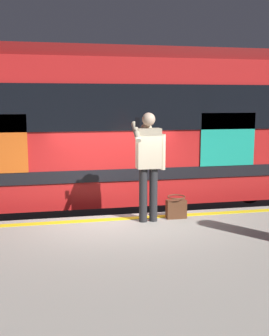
{
  "coord_description": "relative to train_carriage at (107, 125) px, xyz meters",
  "views": [
    {
      "loc": [
        1.27,
        7.23,
        3.07
      ],
      "look_at": [
        -0.19,
        0.3,
        1.92
      ],
      "focal_mm": 44.35,
      "sensor_mm": 36.0,
      "label": 1
    }
  ],
  "objects": [
    {
      "name": "ground_plane",
      "position": [
        0.08,
        2.26,
        -2.53
      ],
      "size": [
        26.47,
        26.47,
        0.0
      ],
      "primitive_type": "plane",
      "color": "#4C4742"
    },
    {
      "name": "safety_line",
      "position": [
        0.08,
        2.56,
        -1.51
      ],
      "size": [
        17.29,
        0.16,
        0.01
      ],
      "primitive_type": "cube",
      "color": "yellow",
      "rests_on": "platform"
    },
    {
      "name": "train_carriage",
      "position": [
        0.0,
        0.0,
        0.0
      ],
      "size": [
        13.19,
        3.06,
        3.98
      ],
      "color": "red",
      "rests_on": "ground"
    },
    {
      "name": "track_rail_near",
      "position": [
        0.08,
        0.71,
        -2.45
      ],
      "size": [
        22.94,
        0.08,
        0.16
      ],
      "primitive_type": "cube",
      "color": "slate",
      "rests_on": "ground"
    },
    {
      "name": "handbag",
      "position": [
        -0.84,
        2.71,
        -1.32
      ],
      "size": [
        0.35,
        0.32,
        0.4
      ],
      "color": "#59331E",
      "rests_on": "platform"
    },
    {
      "name": "platform",
      "position": [
        0.08,
        4.68,
        -2.02
      ],
      "size": [
        17.64,
        4.83,
        1.02
      ],
      "primitive_type": "cube",
      "color": "#9E998E",
      "rests_on": "ground"
    },
    {
      "name": "passenger",
      "position": [
        -0.31,
        2.78,
        -0.41
      ],
      "size": [
        0.57,
        0.55,
        1.86
      ],
      "color": "#262628",
      "rests_on": "platform"
    },
    {
      "name": "track_rail_far",
      "position": [
        0.08,
        -0.72,
        -2.45
      ],
      "size": [
        22.94,
        0.08,
        0.16
      ],
      "primitive_type": "cube",
      "color": "slate",
      "rests_on": "ground"
    }
  ]
}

